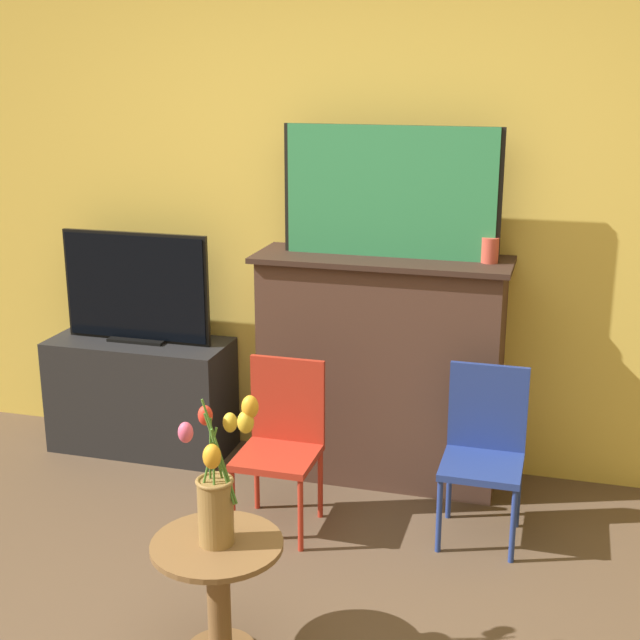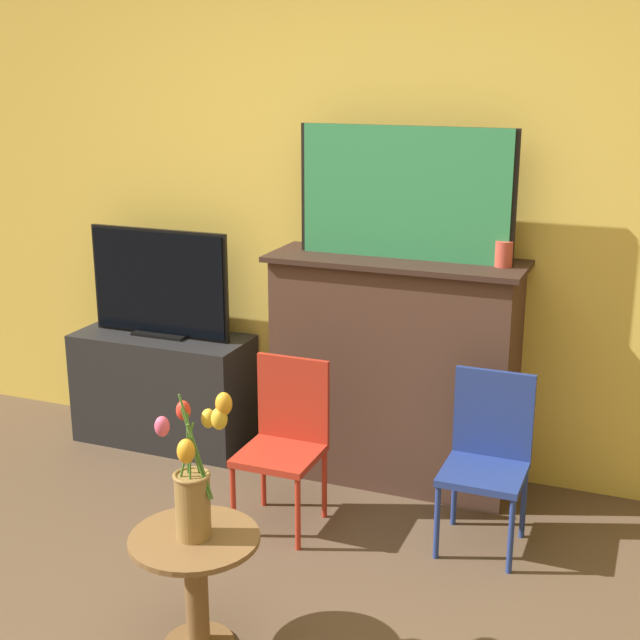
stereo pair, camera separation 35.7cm
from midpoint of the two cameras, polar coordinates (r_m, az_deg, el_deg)
The scene contains 10 objects.
wall_back at distance 4.34m, azimuth 0.46°, elevation 7.91°, with size 8.00×0.06×2.70m.
fireplace_mantel at distance 4.28m, azimuth 1.53°, elevation -3.01°, with size 1.20×0.42×1.11m.
painting at distance 4.08m, azimuth 2.00°, elevation 8.17°, with size 1.01×0.03×0.60m.
mantel_candle at distance 4.03m, azimuth 8.35°, elevation 4.42°, with size 0.08×0.08×0.11m.
tv_stand at distance 4.80m, azimuth -13.45°, elevation -4.71°, with size 0.93×0.40×0.59m.
tv_monitor at distance 4.64m, azimuth -13.88°, elevation 1.92°, with size 0.79×0.12×0.56m.
chair_red at distance 3.91m, azimuth -5.11°, elevation -7.46°, with size 0.34×0.34×0.74m.
chair_blue at distance 3.85m, azimuth 7.85°, elevation -7.95°, with size 0.34×0.34×0.74m.
side_table at distance 3.17m, azimuth -9.89°, elevation -16.24°, with size 0.45×0.45×0.43m.
vase_tulips at distance 2.99m, azimuth -10.06°, elevation -10.65°, with size 0.25×0.18×0.54m.
Camera 1 is at (0.97, -2.07, 1.97)m, focal length 50.00 mm.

